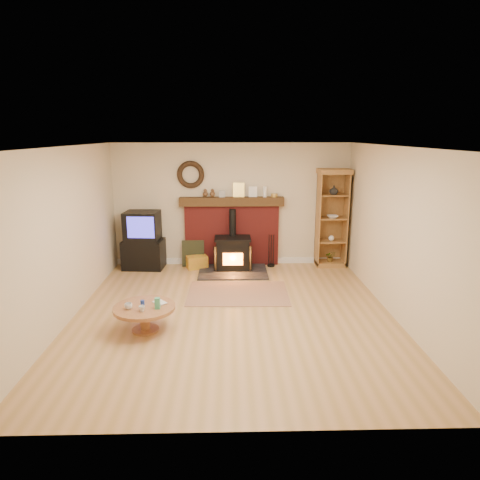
{
  "coord_description": "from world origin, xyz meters",
  "views": [
    {
      "loc": [
        -0.05,
        -6.28,
        2.79
      ],
      "look_at": [
        0.13,
        1.0,
        0.96
      ],
      "focal_mm": 32.0,
      "sensor_mm": 36.0,
      "label": 1
    }
  ],
  "objects_px": {
    "tv_unit": "(143,241)",
    "coffee_table": "(144,311)",
    "wood_stove": "(233,254)",
    "curio_cabinet": "(331,218)"
  },
  "relations": [
    {
      "from": "wood_stove",
      "to": "tv_unit",
      "type": "xyz_separation_m",
      "value": [
        -1.88,
        0.2,
        0.25
      ]
    },
    {
      "from": "tv_unit",
      "to": "curio_cabinet",
      "type": "relative_size",
      "value": 0.59
    },
    {
      "from": "tv_unit",
      "to": "coffee_table",
      "type": "distance_m",
      "value": 3.08
    },
    {
      "from": "wood_stove",
      "to": "curio_cabinet",
      "type": "distance_m",
      "value": 2.23
    },
    {
      "from": "wood_stove",
      "to": "tv_unit",
      "type": "distance_m",
      "value": 1.91
    },
    {
      "from": "tv_unit",
      "to": "coffee_table",
      "type": "bearing_deg",
      "value": -79.01
    },
    {
      "from": "tv_unit",
      "to": "curio_cabinet",
      "type": "bearing_deg",
      "value": 1.27
    },
    {
      "from": "wood_stove",
      "to": "coffee_table",
      "type": "xyz_separation_m",
      "value": [
        -1.3,
        -2.82,
        -0.03
      ]
    },
    {
      "from": "tv_unit",
      "to": "curio_cabinet",
      "type": "xyz_separation_m",
      "value": [
        3.98,
        0.09,
        0.46
      ]
    },
    {
      "from": "tv_unit",
      "to": "coffee_table",
      "type": "height_order",
      "value": "tv_unit"
    }
  ]
}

